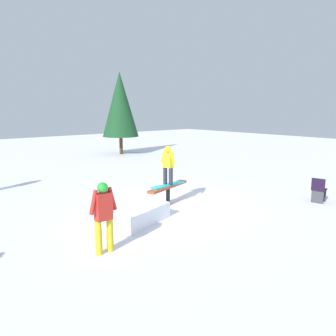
% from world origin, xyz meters
% --- Properties ---
extents(ground_plane, '(60.00, 60.00, 0.00)m').
position_xyz_m(ground_plane, '(0.00, 0.00, 0.00)').
color(ground_plane, white).
extents(rail_feature, '(2.02, 0.84, 0.67)m').
position_xyz_m(rail_feature, '(0.00, 0.00, 0.57)').
color(rail_feature, black).
rests_on(rail_feature, ground).
extents(snow_kicker_ramp, '(2.15, 1.95, 0.47)m').
position_xyz_m(snow_kicker_ramp, '(-1.86, -0.54, 0.23)').
color(snow_kicker_ramp, white).
rests_on(snow_kicker_ramp, ground).
extents(main_rider_on_rail, '(1.45, 0.69, 1.34)m').
position_xyz_m(main_rider_on_rail, '(0.00, 0.00, 1.33)').
color(main_rider_on_rail, '#22C0CE').
rests_on(main_rider_on_rail, rail_feature).
extents(bystander_red, '(0.69, 0.24, 1.64)m').
position_xyz_m(bystander_red, '(-3.56, -1.96, 0.92)').
color(bystander_red, gold).
rests_on(bystander_red, ground).
extents(folding_chair, '(0.52, 0.52, 0.88)m').
position_xyz_m(folding_chair, '(4.18, -3.21, 0.41)').
color(folding_chair, '#3F3F44').
rests_on(folding_chair, ground).
extents(pine_tree_far, '(2.55, 2.55, 5.79)m').
position_xyz_m(pine_tree_far, '(5.65, 11.85, 3.52)').
color(pine_tree_far, '#4C331E').
rests_on(pine_tree_far, ground).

